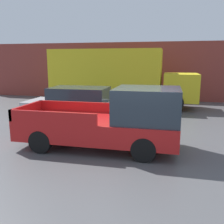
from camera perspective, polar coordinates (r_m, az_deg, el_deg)
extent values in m
plane|color=#4C4C4F|center=(8.16, 5.53, -9.06)|extent=(60.00, 60.00, 0.00)
cube|color=brown|center=(18.58, 10.11, 9.11)|extent=(28.00, 0.15, 4.19)
cube|color=red|center=(8.36, -3.29, -3.71)|extent=(5.25, 2.01, 0.67)
cube|color=#28333D|center=(7.88, 8.09, 1.67)|extent=(2.00, 1.89, 1.06)
cube|color=red|center=(9.50, -8.59, 1.26)|extent=(2.89, 0.10, 0.37)
cube|color=red|center=(7.80, -13.68, -1.24)|extent=(2.89, 0.10, 0.37)
cube|color=red|center=(9.28, -18.79, 0.51)|extent=(0.10, 2.01, 0.37)
cylinder|color=black|center=(9.01, 8.36, -4.66)|extent=(0.73, 0.26, 0.73)
cylinder|color=black|center=(7.33, 7.22, -8.50)|extent=(0.73, 0.26, 0.73)
cylinder|color=black|center=(9.79, -11.02, -3.42)|extent=(0.73, 0.26, 0.73)
cylinder|color=black|center=(8.27, -15.98, -6.50)|extent=(0.73, 0.26, 0.73)
cube|color=#B7BABF|center=(12.06, -8.05, 0.82)|extent=(4.87, 1.97, 0.70)
cube|color=#28333D|center=(11.90, -7.48, 4.03)|extent=(2.68, 1.73, 0.67)
cylinder|color=black|center=(12.52, -0.09, -0.08)|extent=(0.65, 0.22, 0.65)
cylinder|color=black|center=(10.85, -2.20, -1.95)|extent=(0.65, 0.22, 0.65)
cylinder|color=black|center=(13.51, -12.66, 0.50)|extent=(0.65, 0.22, 0.65)
cylinder|color=black|center=(11.97, -16.29, -1.11)|extent=(0.65, 0.22, 0.65)
cube|color=gold|center=(15.49, 15.41, 5.48)|extent=(1.97, 2.28, 1.62)
cube|color=gold|center=(15.91, -1.31, 8.63)|extent=(6.81, 2.40, 3.05)
cylinder|color=black|center=(16.64, 13.89, 3.25)|extent=(1.06, 0.30, 1.06)
cylinder|color=black|center=(14.53, 13.99, 2.05)|extent=(1.06, 0.30, 1.06)
cylinder|color=black|center=(17.45, -4.86, 3.93)|extent=(1.06, 0.30, 1.06)
cylinder|color=black|center=(15.46, -7.26, 2.87)|extent=(1.06, 0.30, 1.06)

